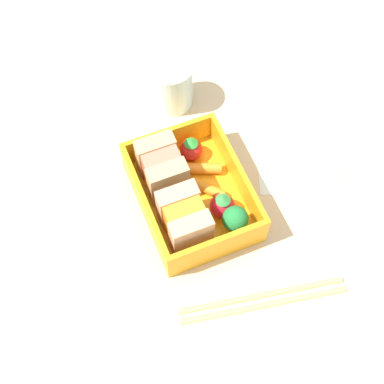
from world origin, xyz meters
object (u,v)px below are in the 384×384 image
Objects in this scene: sandwich_center_left at (162,168)px; broccoli_floret at (235,219)px; sandwich_left at (184,219)px; folded_napkin at (296,147)px; chopstick_pair at (263,300)px; carrot_stick_far_left at (203,168)px; strawberry_left at (191,149)px; drinking_glass at (172,85)px; strawberry_far_left at (222,206)px; carrot_stick_left at (208,188)px.

sandwich_center_left reaches higher than broccoli_floret.
folded_napkin is (6.01, -18.36, -3.98)cm from sandwich_left.
sandwich_left is 5.95cm from broccoli_floret.
sandwich_center_left is at bearing 30.23° from broccoli_floret.
sandwich_left is 0.32× the size of chopstick_pair.
carrot_stick_far_left is (6.72, -5.18, -2.25)cm from sandwich_left.
drinking_glass is at bearing -7.22° from strawberry_left.
carrot_stick_far_left is 13.32cm from folded_napkin.
chopstick_pair is (-17.97, -0.03, -1.57)cm from carrot_stick_far_left.
drinking_glass is (21.62, -0.39, -0.31)cm from broccoli_floret.
sandwich_center_left reaches higher than strawberry_left.
sandwich_left is at bearing 95.90° from strawberry_far_left.
sandwich_center_left reaches higher than chopstick_pair.
strawberry_left is 10.18cm from drinking_glass.
folded_napkin is at bearing -37.31° from chopstick_pair.
strawberry_far_left reaches higher than carrot_stick_left.
folded_napkin is at bearing -81.08° from carrot_stick_left.
strawberry_far_left reaches higher than chopstick_pair.
strawberry_left is at bearing -26.30° from sandwich_left.
drinking_glass reaches higher than strawberry_far_left.
sandwich_left reaches higher than broccoli_floret.
carrot_stick_far_left is (6.20, -0.07, -0.93)cm from strawberry_far_left.
carrot_stick_left is 15.20cm from chopstick_pair.
broccoli_floret is 11.63cm from strawberry_left.
sandwich_center_left is 6.34cm from carrot_stick_left.
drinking_glass is at bearing -4.39° from carrot_stick_left.
sandwich_center_left is at bearing 15.62° from chopstick_pair.
folded_napkin is at bearing -93.10° from carrot_stick_far_left.
broccoli_floret is 0.91× the size of carrot_stick_far_left.
strawberry_left is (8.90, 0.45, -0.06)cm from strawberry_far_left.
sandwich_left is 6.54cm from carrot_stick_left.
carrot_stick_far_left is at bearing -169.09° from strawberry_left.
sandwich_left is 1.44× the size of carrot_stick_left.
strawberry_left is (9.42, -4.66, -1.38)cm from sandwich_left.
sandwich_left is 20.39cm from drinking_glass.
drinking_glass is at bearing -3.39° from carrot_stick_far_left.
carrot_stick_far_left is 12.90cm from drinking_glass.
broccoli_floret is 2.86cm from strawberry_far_left.
broccoli_floret is at bearing 122.39° from folded_napkin.
carrot_stick_left is 2.89cm from carrot_stick_far_left.
drinking_glass is at bearing -2.49° from strawberry_far_left.
folded_napkin is (-13.49, -12.43, -3.32)cm from drinking_glass.
chopstick_pair is at bearing 142.69° from folded_napkin.
sandwich_left is 10.60cm from strawberry_left.
strawberry_far_left is at bearing 179.36° from carrot_stick_far_left.
sandwich_left is 1.00× the size of sandwich_center_left.
drinking_glass reaches higher than folded_napkin.
drinking_glass is 0.50× the size of folded_napkin.
carrot_stick_far_left is 18.04cm from chopstick_pair.
sandwich_left is at bearing 180.00° from sandwich_center_left.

